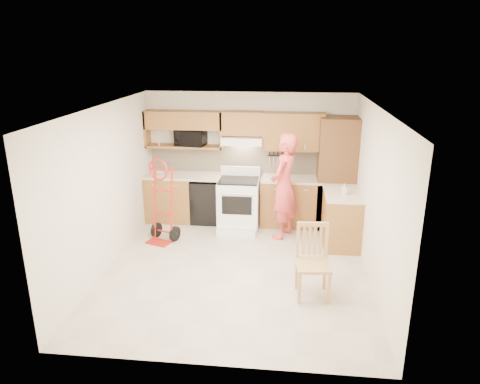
% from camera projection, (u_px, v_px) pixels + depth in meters
% --- Properties ---
extents(floor, '(4.00, 4.50, 0.02)m').
position_uv_depth(floor, '(237.00, 269.00, 7.02)').
color(floor, '#BFB6A2').
rests_on(floor, ground).
extents(ceiling, '(4.00, 4.50, 0.02)m').
position_uv_depth(ceiling, '(236.00, 107.00, 6.24)').
color(ceiling, white).
rests_on(ceiling, ground).
extents(wall_back, '(4.00, 0.02, 2.50)m').
position_uv_depth(wall_back, '(250.00, 157.00, 8.77)').
color(wall_back, silver).
rests_on(wall_back, ground).
extents(wall_front, '(4.00, 0.02, 2.50)m').
position_uv_depth(wall_front, '(210.00, 263.00, 4.50)').
color(wall_front, silver).
rests_on(wall_front, ground).
extents(wall_left, '(0.02, 4.50, 2.50)m').
position_uv_depth(wall_left, '(106.00, 188.00, 6.84)').
color(wall_left, silver).
rests_on(wall_left, ground).
extents(wall_right, '(0.02, 4.50, 2.50)m').
position_uv_depth(wall_right, '(376.00, 198.00, 6.43)').
color(wall_right, silver).
rests_on(wall_right, ground).
extents(backsplash, '(3.92, 0.03, 0.55)m').
position_uv_depth(backsplash, '(250.00, 160.00, 8.76)').
color(backsplash, beige).
rests_on(backsplash, wall_back).
extents(lower_cab_left, '(0.90, 0.60, 0.90)m').
position_uv_depth(lower_cab_left, '(170.00, 198.00, 8.88)').
color(lower_cab_left, '#925B25').
rests_on(lower_cab_left, ground).
extents(dishwasher, '(0.60, 0.60, 0.85)m').
position_uv_depth(dishwasher, '(208.00, 200.00, 8.81)').
color(dishwasher, black).
rests_on(dishwasher, ground).
extents(lower_cab_right, '(1.14, 0.60, 0.90)m').
position_uv_depth(lower_cab_right, '(291.00, 202.00, 8.64)').
color(lower_cab_right, '#925B25').
rests_on(lower_cab_right, ground).
extents(countertop_left, '(1.50, 0.63, 0.04)m').
position_uv_depth(countertop_left, '(184.00, 176.00, 8.71)').
color(countertop_left, beige).
rests_on(countertop_left, lower_cab_left).
extents(countertop_right, '(1.14, 0.63, 0.04)m').
position_uv_depth(countertop_right, '(292.00, 179.00, 8.49)').
color(countertop_right, beige).
rests_on(countertop_right, lower_cab_right).
extents(cab_return_right, '(0.60, 1.00, 0.90)m').
position_uv_depth(cab_return_right, '(341.00, 219.00, 7.79)').
color(cab_return_right, '#925B25').
rests_on(cab_return_right, ground).
extents(countertop_return, '(0.63, 1.00, 0.04)m').
position_uv_depth(countertop_return, '(343.00, 194.00, 7.65)').
color(countertop_return, beige).
rests_on(countertop_return, cab_return_right).
extents(pantry_tall, '(0.70, 0.60, 2.10)m').
position_uv_depth(pantry_tall, '(336.00, 173.00, 8.37)').
color(pantry_tall, brown).
rests_on(pantry_tall, ground).
extents(upper_cab_left, '(1.50, 0.33, 0.34)m').
position_uv_depth(upper_cab_left, '(184.00, 120.00, 8.50)').
color(upper_cab_left, '#925B25').
rests_on(upper_cab_left, wall_back).
extents(upper_shelf_mw, '(1.50, 0.33, 0.04)m').
position_uv_depth(upper_shelf_mw, '(185.00, 146.00, 8.66)').
color(upper_shelf_mw, '#925B25').
rests_on(upper_shelf_mw, wall_back).
extents(upper_cab_center, '(0.76, 0.33, 0.44)m').
position_uv_depth(upper_cab_center, '(243.00, 123.00, 8.40)').
color(upper_cab_center, '#925B25').
rests_on(upper_cab_center, wall_back).
extents(upper_cab_right, '(1.14, 0.33, 0.70)m').
position_uv_depth(upper_cab_right, '(293.00, 131.00, 8.35)').
color(upper_cab_right, '#925B25').
rests_on(upper_cab_right, wall_back).
extents(range_hood, '(0.76, 0.46, 0.14)m').
position_uv_depth(range_hood, '(242.00, 140.00, 8.44)').
color(range_hood, white).
rests_on(range_hood, wall_back).
extents(knife_strip, '(0.40, 0.05, 0.29)m').
position_uv_depth(knife_strip, '(278.00, 159.00, 8.66)').
color(knife_strip, black).
rests_on(knife_strip, backsplash).
extents(microwave, '(0.61, 0.45, 0.31)m').
position_uv_depth(microwave, '(191.00, 137.00, 8.59)').
color(microwave, black).
rests_on(microwave, upper_shelf_mw).
extents(range, '(0.76, 1.00, 1.12)m').
position_uv_depth(range, '(238.00, 200.00, 8.41)').
color(range, white).
rests_on(range, ground).
extents(person, '(0.67, 0.81, 1.90)m').
position_uv_depth(person, '(284.00, 186.00, 7.93)').
color(person, '#DC4545').
rests_on(person, ground).
extents(hand_truck, '(0.67, 0.65, 1.36)m').
position_uv_depth(hand_truck, '(160.00, 205.00, 7.81)').
color(hand_truck, red).
rests_on(hand_truck, ground).
extents(dining_chair, '(0.50, 0.54, 1.02)m').
position_uv_depth(dining_chair, '(313.00, 263.00, 6.10)').
color(dining_chair, tan).
rests_on(dining_chair, ground).
extents(soap_bottle, '(0.10, 0.10, 0.19)m').
position_uv_depth(soap_bottle, '(344.00, 189.00, 7.52)').
color(soap_bottle, white).
rests_on(soap_bottle, countertop_return).
extents(bowl, '(0.22, 0.22, 0.05)m').
position_uv_depth(bowl, '(160.00, 173.00, 8.74)').
color(bowl, white).
rests_on(bowl, countertop_left).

